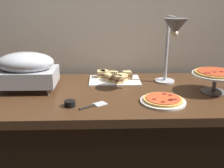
{
  "coord_description": "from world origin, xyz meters",
  "views": [
    {
      "loc": [
        -0.02,
        -1.61,
        1.34
      ],
      "look_at": [
        0.03,
        0.0,
        0.81
      ],
      "focal_mm": 42.27,
      "sensor_mm": 36.0,
      "label": 1
    }
  ],
  "objects_px": {
    "heat_lamp": "(173,34)",
    "pizza_plate_front": "(163,100)",
    "serving_spatula": "(94,105)",
    "sandwich_platter": "(114,78)",
    "sauce_cup_near": "(70,103)",
    "pizza_plate_center": "(215,75)",
    "chafing_dish": "(26,69)"
  },
  "relations": [
    {
      "from": "sandwich_platter",
      "to": "serving_spatula",
      "type": "xyz_separation_m",
      "value": [
        -0.13,
        -0.47,
        -0.02
      ]
    },
    {
      "from": "heat_lamp",
      "to": "pizza_plate_front",
      "type": "height_order",
      "value": "heat_lamp"
    },
    {
      "from": "pizza_plate_center",
      "to": "sauce_cup_near",
      "type": "bearing_deg",
      "value": -167.12
    },
    {
      "from": "heat_lamp",
      "to": "pizza_plate_front",
      "type": "relative_size",
      "value": 1.79
    },
    {
      "from": "pizza_plate_front",
      "to": "sauce_cup_near",
      "type": "height_order",
      "value": "sauce_cup_near"
    },
    {
      "from": "pizza_plate_front",
      "to": "sandwich_platter",
      "type": "height_order",
      "value": "sandwich_platter"
    },
    {
      "from": "pizza_plate_front",
      "to": "serving_spatula",
      "type": "bearing_deg",
      "value": -174.37
    },
    {
      "from": "chafing_dish",
      "to": "pizza_plate_center",
      "type": "xyz_separation_m",
      "value": [
        1.2,
        -0.08,
        -0.03
      ]
    },
    {
      "from": "chafing_dish",
      "to": "serving_spatula",
      "type": "xyz_separation_m",
      "value": [
        0.44,
        -0.29,
        -0.14
      ]
    },
    {
      "from": "serving_spatula",
      "to": "pizza_plate_center",
      "type": "bearing_deg",
      "value": 14.83
    },
    {
      "from": "chafing_dish",
      "to": "pizza_plate_center",
      "type": "relative_size",
      "value": 1.31
    },
    {
      "from": "pizza_plate_front",
      "to": "pizza_plate_center",
      "type": "height_order",
      "value": "pizza_plate_center"
    },
    {
      "from": "pizza_plate_front",
      "to": "serving_spatula",
      "type": "height_order",
      "value": "pizza_plate_front"
    },
    {
      "from": "chafing_dish",
      "to": "sauce_cup_near",
      "type": "height_order",
      "value": "chafing_dish"
    },
    {
      "from": "chafing_dish",
      "to": "sauce_cup_near",
      "type": "relative_size",
      "value": 6.23
    },
    {
      "from": "pizza_plate_front",
      "to": "pizza_plate_center",
      "type": "bearing_deg",
      "value": 24.1
    },
    {
      "from": "sauce_cup_near",
      "to": "serving_spatula",
      "type": "height_order",
      "value": "sauce_cup_near"
    },
    {
      "from": "sauce_cup_near",
      "to": "sandwich_platter",
      "type": "bearing_deg",
      "value": 60.61
    },
    {
      "from": "pizza_plate_front",
      "to": "sauce_cup_near",
      "type": "distance_m",
      "value": 0.53
    },
    {
      "from": "sandwich_platter",
      "to": "sauce_cup_near",
      "type": "relative_size",
      "value": 5.97
    },
    {
      "from": "pizza_plate_front",
      "to": "pizza_plate_center",
      "type": "xyz_separation_m",
      "value": [
        0.36,
        0.16,
        0.1
      ]
    },
    {
      "from": "pizza_plate_center",
      "to": "sauce_cup_near",
      "type": "relative_size",
      "value": 4.75
    },
    {
      "from": "chafing_dish",
      "to": "heat_lamp",
      "type": "bearing_deg",
      "value": -0.06
    },
    {
      "from": "sauce_cup_near",
      "to": "serving_spatula",
      "type": "xyz_separation_m",
      "value": [
        0.13,
        0.0,
        -0.02
      ]
    },
    {
      "from": "pizza_plate_front",
      "to": "sauce_cup_near",
      "type": "xyz_separation_m",
      "value": [
        -0.53,
        -0.04,
        0.01
      ]
    },
    {
      "from": "chafing_dish",
      "to": "heat_lamp",
      "type": "xyz_separation_m",
      "value": [
        0.94,
        -0.0,
        0.22
      ]
    },
    {
      "from": "pizza_plate_front",
      "to": "serving_spatula",
      "type": "distance_m",
      "value": 0.4
    },
    {
      "from": "heat_lamp",
      "to": "sandwich_platter",
      "type": "distance_m",
      "value": 0.53
    },
    {
      "from": "pizza_plate_center",
      "to": "sauce_cup_near",
      "type": "height_order",
      "value": "pizza_plate_center"
    },
    {
      "from": "heat_lamp",
      "to": "serving_spatula",
      "type": "relative_size",
      "value": 2.96
    },
    {
      "from": "chafing_dish",
      "to": "serving_spatula",
      "type": "bearing_deg",
      "value": -32.83
    },
    {
      "from": "pizza_plate_front",
      "to": "heat_lamp",
      "type": "bearing_deg",
      "value": 68.37
    }
  ]
}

